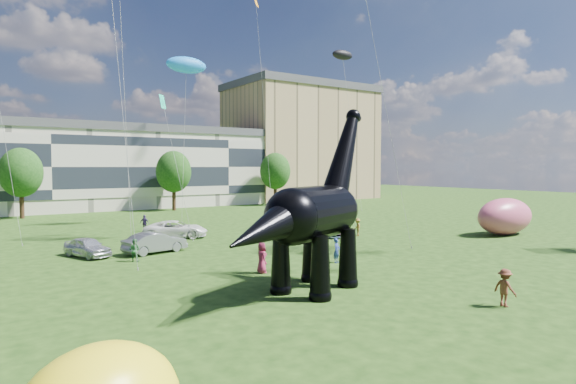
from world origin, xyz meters
TOP-DOWN VIEW (x-y plane):
  - ground at (0.00, 0.00)m, footprint 220.00×220.00m
  - terrace_row at (-8.00, 62.00)m, footprint 78.00×11.00m
  - apartment_block at (40.00, 65.00)m, footprint 28.00×18.00m
  - tree_mid_left at (-12.00, 53.00)m, footprint 5.20×5.20m
  - tree_mid_right at (8.00, 53.00)m, footprint 5.20×5.20m
  - tree_far_right at (26.00, 53.00)m, footprint 5.20×5.20m
  - dinosaur_sculpture at (-3.35, 3.93)m, footprint 12.32×6.76m
  - car_silver at (-10.81, 20.83)m, footprint 3.02×4.49m
  - car_grey at (-6.23, 19.62)m, footprint 5.04×2.67m
  - car_white at (-2.06, 26.16)m, footprint 6.26×4.98m
  - car_dark at (10.30, 19.32)m, footprint 2.77×4.96m
  - gazebo_near at (13.69, 29.88)m, footprint 4.87×4.87m
  - gazebo_far at (14.47, 32.64)m, footprint 5.05×5.05m
  - inflatable_pink at (24.79, 10.34)m, footprint 7.08×3.58m
  - visitors at (-5.33, 13.92)m, footprint 43.59×36.58m
  - kites at (8.09, 30.27)m, footprint 62.96×54.86m

SIDE VIEW (x-z plane):
  - ground at x=0.00m, z-range 0.00..0.00m
  - car_dark at x=10.30m, z-range 0.00..1.36m
  - car_silver at x=-10.81m, z-range 0.00..1.42m
  - car_grey at x=-6.23m, z-range 0.00..1.58m
  - car_white at x=-2.06m, z-range 0.00..1.58m
  - visitors at x=-5.33m, z-range -0.07..1.81m
  - inflatable_pink at x=24.79m, z-range 0.00..3.53m
  - gazebo_near at x=13.69m, z-range 0.57..3.41m
  - gazebo_far at x=14.47m, z-range 0.59..3.50m
  - dinosaur_sculpture at x=-3.35m, z-range -1.27..9.11m
  - terrace_row at x=-8.00m, z-range 0.00..12.00m
  - tree_mid_left at x=-12.00m, z-range 1.57..11.01m
  - tree_mid_right at x=8.00m, z-range 1.57..11.01m
  - tree_far_right at x=26.00m, z-range 1.57..11.01m
  - apartment_block at x=40.00m, z-range 0.00..22.00m
  - kites at x=8.09m, z-range 10.32..33.88m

